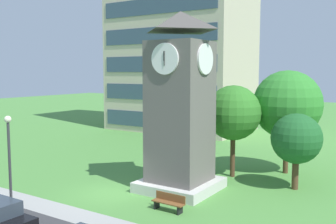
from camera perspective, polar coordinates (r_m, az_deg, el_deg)
The scene contains 9 objects.
ground_plane at distance 23.54m, azimuth -8.41°, elevation -11.74°, with size 160.00×160.00×0.00m, color #4C893D.
kerb_strip at distance 21.13m, azimuth -15.04°, elevation -13.95°, with size 120.00×1.60×0.01m, color #9E9E99.
office_building at distance 48.80m, azimuth 1.94°, elevation 14.49°, with size 16.20×10.52×28.80m.
clock_tower at distance 23.07m, azimuth 1.80°, elevation 0.03°, with size 4.28×4.28×10.61m.
park_bench at distance 20.43m, azimuth 0.12°, elevation -13.08°, with size 1.81×0.53×0.88m.
street_lamp at distance 21.69m, azimuth -22.29°, elevation -5.19°, with size 0.36×0.36×4.88m.
tree_by_building at distance 28.19m, azimuth 17.11°, elevation 1.03°, with size 4.76×4.76×7.24m.
tree_streetside at distance 24.64m, azimuth 18.32°, elevation -3.76°, with size 3.04×3.04×4.64m.
tree_near_tower at distance 26.44m, azimuth 9.57°, elevation -0.14°, with size 3.70×3.70×6.23m.
Camera 1 is at (14.90, -16.77, 7.11)m, focal length 41.53 mm.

